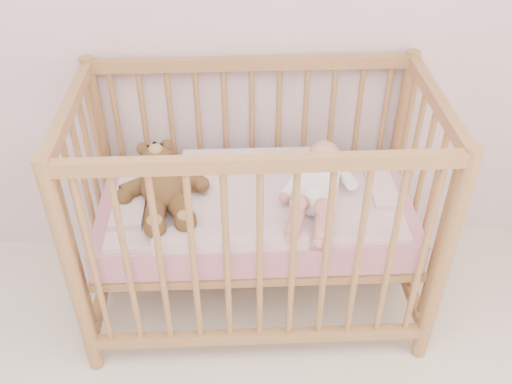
{
  "coord_description": "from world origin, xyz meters",
  "views": [
    {
      "loc": [
        0.19,
        -0.16,
        1.94
      ],
      "look_at": [
        0.27,
        1.55,
        0.62
      ],
      "focal_mm": 40.0,
      "sensor_mm": 36.0,
      "label": 1
    }
  ],
  "objects": [
    {
      "name": "crib",
      "position": [
        0.27,
        1.6,
        0.5
      ],
      "size": [
        1.36,
        0.76,
        1.0
      ],
      "primitive_type": null,
      "color": "#B6794D",
      "rests_on": "floor"
    },
    {
      "name": "mattress",
      "position": [
        0.27,
        1.6,
        0.49
      ],
      "size": [
        1.22,
        0.62,
        0.13
      ],
      "primitive_type": "cube",
      "color": "#C67B91",
      "rests_on": "crib"
    },
    {
      "name": "blanket",
      "position": [
        0.27,
        1.6,
        0.56
      ],
      "size": [
        1.1,
        0.58,
        0.06
      ],
      "primitive_type": null,
      "color": "pink",
      "rests_on": "mattress"
    },
    {
      "name": "baby",
      "position": [
        0.51,
        1.58,
        0.64
      ],
      "size": [
        0.44,
        0.66,
        0.15
      ],
      "primitive_type": null,
      "rotation": [
        0.0,
        0.0,
        -0.26
      ],
      "color": "white",
      "rests_on": "blanket"
    },
    {
      "name": "teddy_bear",
      "position": [
        -0.09,
        1.58,
        0.65
      ],
      "size": [
        0.48,
        0.6,
        0.15
      ],
      "primitive_type": null,
      "rotation": [
        0.0,
        0.0,
        0.21
      ],
      "color": "brown",
      "rests_on": "blanket"
    }
  ]
}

